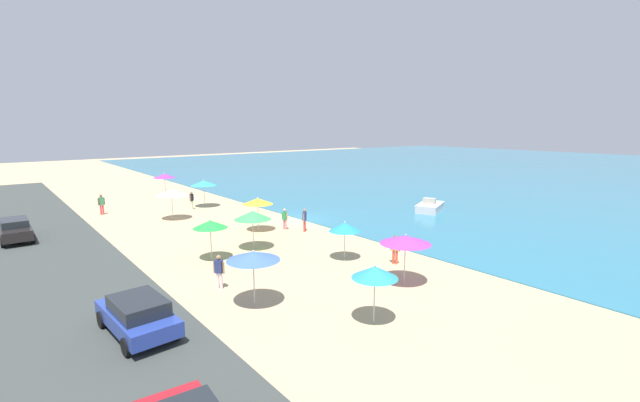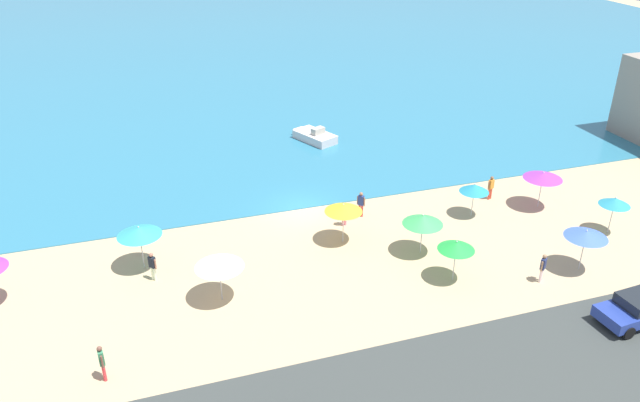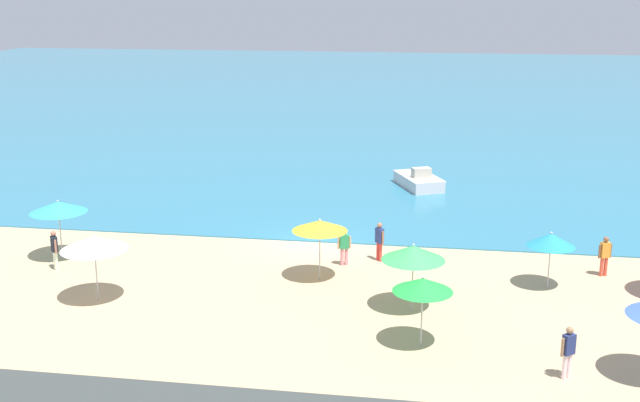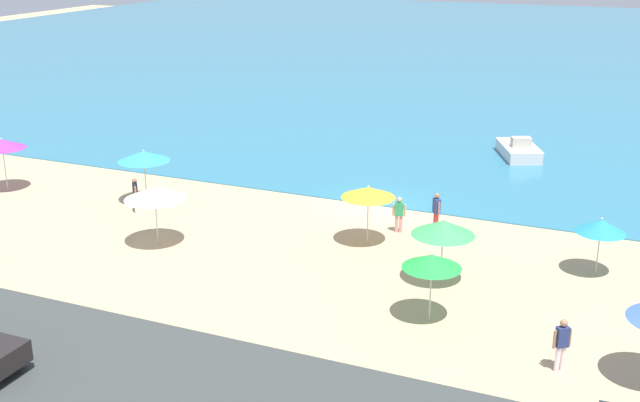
{
  "view_description": "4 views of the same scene",
  "coord_description": "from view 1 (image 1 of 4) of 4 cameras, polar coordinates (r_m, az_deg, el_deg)",
  "views": [
    {
      "loc": [
        27.71,
        -20.04,
        7.67
      ],
      "look_at": [
        0.12,
        1.85,
        1.38
      ],
      "focal_mm": 24.0,
      "sensor_mm": 36.0,
      "label": 1
    },
    {
      "loc": [
        -10.01,
        -34.35,
        18.91
      ],
      "look_at": [
        0.76,
        -1.41,
        1.15
      ],
      "focal_mm": 35.0,
      "sensor_mm": 36.0,
      "label": 2
    },
    {
      "loc": [
        5.85,
        -34.39,
        11.28
      ],
      "look_at": [
        0.37,
        -0.02,
        1.97
      ],
      "focal_mm": 45.0,
      "sensor_mm": 36.0,
      "label": 3
    },
    {
      "loc": [
        11.43,
        -33.45,
        12.21
      ],
      "look_at": [
        -1.63,
        -3.24,
        1.05
      ],
      "focal_mm": 45.0,
      "sensor_mm": 36.0,
      "label": 4
    }
  ],
  "objects": [
    {
      "name": "ground_plane",
      "position": [
        35.04,
        -2.49,
        -2.53
      ],
      "size": [
        160.0,
        160.0,
        0.0
      ],
      "primitive_type": "plane",
      "color": "tan"
    },
    {
      "name": "beach_umbrella_9",
      "position": [
        18.37,
        -8.89,
        -7.25
      ],
      "size": [
        2.29,
        2.29,
        2.48
      ],
      "color": "#B2B2B7",
      "rests_on": "ground_plane"
    },
    {
      "name": "beach_umbrella_8",
      "position": [
        16.76,
        7.33,
        -9.39
      ],
      "size": [
        1.81,
        1.81,
        2.41
      ],
      "color": "#B2B2B7",
      "rests_on": "ground_plane"
    },
    {
      "name": "parked_car_3",
      "position": [
        17.56,
        -23.14,
        -13.73
      ],
      "size": [
        4.17,
        2.15,
        1.41
      ],
      "color": "#263C95",
      "rests_on": "coastal_road"
    },
    {
      "name": "beach_umbrella_7",
      "position": [
        31.19,
        -8.3,
        -0.02
      ],
      "size": [
        2.2,
        2.2,
        2.52
      ],
      "color": "#B2B2B7",
      "rests_on": "ground_plane"
    },
    {
      "name": "parked_car_1",
      "position": [
        34.95,
        -35.54,
        -3.08
      ],
      "size": [
        4.29,
        1.83,
        1.45
      ],
      "color": "black",
      "rests_on": "coastal_road"
    },
    {
      "name": "beach_umbrella_1",
      "position": [
        41.59,
        -15.25,
        2.33
      ],
      "size": [
        2.41,
        2.41,
        2.59
      ],
      "color": "#B2B2B7",
      "rests_on": "ground_plane"
    },
    {
      "name": "beach_umbrella_0",
      "position": [
        36.78,
        -19.19,
        1.07
      ],
      "size": [
        2.47,
        2.47,
        2.57
      ],
      "color": "#B2B2B7",
      "rests_on": "ground_plane"
    },
    {
      "name": "beach_umbrella_4",
      "position": [
        20.97,
        11.33,
        -5.06
      ],
      "size": [
        2.46,
        2.46,
        2.52
      ],
      "color": "#B2B2B7",
      "rests_on": "ground_plane"
    },
    {
      "name": "beach_umbrella_2",
      "position": [
        26.73,
        -8.97,
        -1.88
      ],
      "size": [
        2.29,
        2.29,
        2.51
      ],
      "color": "#B2B2B7",
      "rests_on": "ground_plane"
    },
    {
      "name": "beach_umbrella_3",
      "position": [
        48.07,
        -20.04,
        3.18
      ],
      "size": [
        2.25,
        2.25,
        2.67
      ],
      "color": "#B2B2B7",
      "rests_on": "ground_plane"
    },
    {
      "name": "bather_1",
      "position": [
        41.43,
        -27.12,
        -0.27
      ],
      "size": [
        0.27,
        0.57,
        1.77
      ],
      "color": "#E4393F",
      "rests_on": "ground_plane"
    },
    {
      "name": "bather_3",
      "position": [
        31.08,
        -2.08,
        -2.38
      ],
      "size": [
        0.4,
        0.46,
        1.69
      ],
      "color": "#D73F37",
      "rests_on": "ground_plane"
    },
    {
      "name": "beach_umbrella_5",
      "position": [
        25.06,
        -14.44,
        -3.01
      ],
      "size": [
        1.95,
        1.95,
        2.41
      ],
      "color": "#B2B2B7",
      "rests_on": "ground_plane"
    },
    {
      "name": "sea",
      "position": [
        80.36,
        31.2,
        3.2
      ],
      "size": [
        150.0,
        110.0,
        0.05
      ],
      "primitive_type": "cube",
      "color": "teal",
      "rests_on": "ground_plane"
    },
    {
      "name": "coastal_road",
      "position": [
        28.81,
        -33.11,
        -6.94
      ],
      "size": [
        80.0,
        8.0,
        0.06
      ],
      "primitive_type": "cube",
      "color": "#393E3B",
      "rests_on": "ground_plane"
    },
    {
      "name": "bather_2",
      "position": [
        31.77,
        -4.74,
        -2.25
      ],
      "size": [
        0.55,
        0.31,
        1.58
      ],
      "color": "pink",
      "rests_on": "ground_plane"
    },
    {
      "name": "bather_0",
      "position": [
        20.93,
        -13.32,
        -8.94
      ],
      "size": [
        0.47,
        0.39,
        1.66
      ],
      "color": "#F9D9D9",
      "rests_on": "ground_plane"
    },
    {
      "name": "skiff_nearshore",
      "position": [
        39.55,
        14.47,
        -0.73
      ],
      "size": [
        3.17,
        4.24,
        1.22
      ],
      "color": "silver",
      "rests_on": "sea"
    },
    {
      "name": "beach_umbrella_6",
      "position": [
        24.47,
        3.33,
        -3.46
      ],
      "size": [
        1.85,
        1.85,
        2.26
      ],
      "color": "#B2B2B7",
      "rests_on": "ground_plane"
    },
    {
      "name": "bather_5",
      "position": [
        24.27,
        10.0,
        -6.17
      ],
      "size": [
        0.54,
        0.33,
        1.65
      ],
      "color": "#D54935",
      "rests_on": "ground_plane"
    },
    {
      "name": "bather_4",
      "position": [
        40.87,
        -16.74,
        0.21
      ],
      "size": [
        0.4,
        0.46,
        1.67
      ],
      "color": "white",
      "rests_on": "ground_plane"
    }
  ]
}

